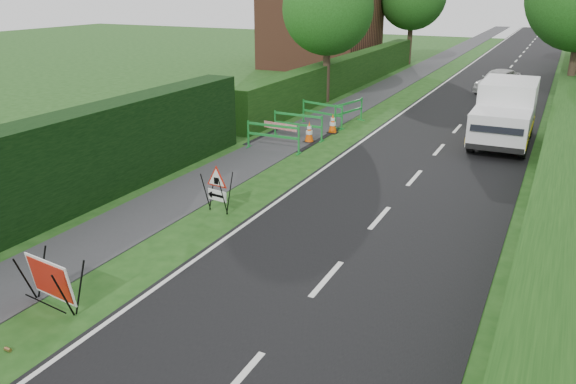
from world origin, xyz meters
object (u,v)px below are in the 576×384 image
(hatchback_car, at_px, (498,80))
(red_rect_sign, at_px, (50,280))
(triangle_sign, at_px, (216,185))
(works_van, at_px, (505,112))

(hatchback_car, bearing_deg, red_rect_sign, -83.99)
(triangle_sign, relative_size, hatchback_car, 0.29)
(red_rect_sign, height_order, triangle_sign, triangle_sign)
(red_rect_sign, height_order, hatchback_car, hatchback_car)
(triangle_sign, bearing_deg, hatchback_car, 86.07)
(red_rect_sign, bearing_deg, triangle_sign, 94.76)
(works_van, bearing_deg, hatchback_car, 97.00)
(works_van, relative_size, hatchback_car, 1.32)
(triangle_sign, relative_size, works_van, 0.22)
(works_van, xyz_separation_m, hatchback_car, (-1.51, 11.24, -0.55))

